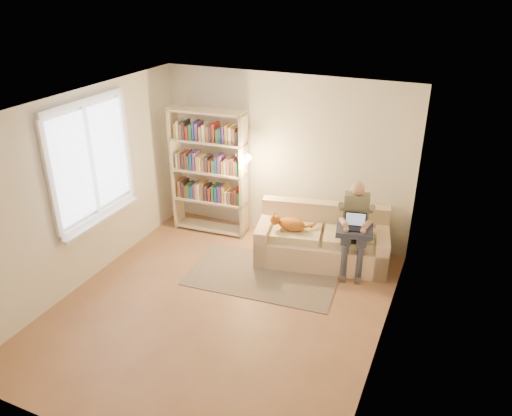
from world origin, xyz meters
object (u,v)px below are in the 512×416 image
at_px(cat, 291,224).
at_px(laptop, 351,224).
at_px(sofa, 322,242).
at_px(bookshelf, 209,166).
at_px(person, 355,222).

height_order(cat, laptop, laptop).
relative_size(cat, laptop, 1.81).
relative_size(sofa, cat, 3.36).
bearing_deg(laptop, bookshelf, 160.22).
bearing_deg(cat, laptop, -8.57).
xyz_separation_m(laptop, bookshelf, (-2.39, 0.33, 0.37)).
height_order(person, cat, person).
xyz_separation_m(person, bookshelf, (-2.42, 0.21, 0.39)).
xyz_separation_m(sofa, laptop, (0.44, -0.16, 0.47)).
height_order(sofa, cat, sofa).
bearing_deg(person, cat, 178.39).
distance_m(laptop, bookshelf, 2.44).
bearing_deg(sofa, laptop, -32.37).
distance_m(sofa, person, 0.65).
distance_m(sofa, cat, 0.57).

